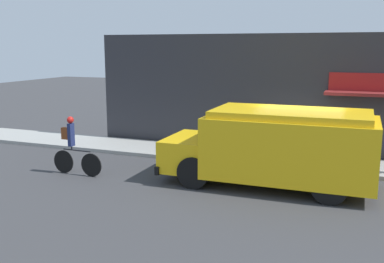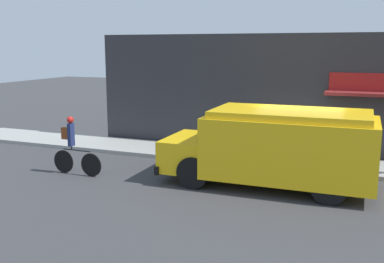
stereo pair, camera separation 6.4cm
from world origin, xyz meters
name	(u,v)px [view 2 (the right image)]	position (x,y,z in m)	size (l,w,h in m)	color
ground_plane	(298,173)	(0.00, 0.00, 0.00)	(70.00, 70.00, 0.00)	#38383A
sidewalk	(303,163)	(0.00, 1.07, 0.07)	(28.00, 2.14, 0.13)	#999993
storefront	(313,96)	(0.06, 2.35, 2.17)	(16.62, 1.01, 4.33)	#2D2D33
school_bus	(276,146)	(-0.40, -1.62, 1.15)	(5.87, 2.83, 2.17)	yellow
cyclist	(73,147)	(-6.40, -2.69, 0.84)	(1.75, 0.21, 1.80)	black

